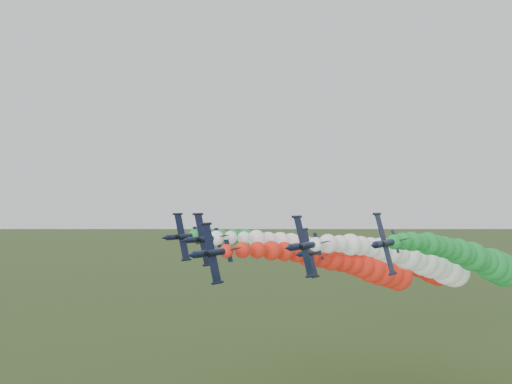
# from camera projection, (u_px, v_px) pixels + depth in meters

# --- Properties ---
(jet_lead) EXTENTS (11.31, 76.82, 19.43)m
(jet_lead) POSITION_uv_depth(u_px,v_px,m) (364.00, 267.00, 117.35)
(jet_lead) COLOR #111835
(jet_lead) RESTS_ON ground
(jet_inner_left) EXTENTS (11.54, 77.06, 19.67)m
(jet_inner_left) POSITION_uv_depth(u_px,v_px,m) (344.00, 256.00, 129.48)
(jet_inner_left) COLOR #111835
(jet_inner_left) RESTS_ON ground
(jet_inner_right) EXTENTS (11.50, 76.91, 19.52)m
(jet_inner_right) POSITION_uv_depth(u_px,v_px,m) (426.00, 262.00, 116.67)
(jet_inner_right) COLOR #111835
(jet_inner_right) RESTS_ON ground
(jet_outer_left) EXTENTS (11.07, 76.57, 19.18)m
(jet_outer_left) POSITION_uv_depth(u_px,v_px,m) (316.00, 252.00, 138.27)
(jet_outer_left) COLOR #111835
(jet_outer_left) RESTS_ON ground
(jet_outer_right) EXTENTS (11.78, 77.20, 19.80)m
(jet_outer_right) POSITION_uv_depth(u_px,v_px,m) (482.00, 262.00, 116.86)
(jet_outer_right) COLOR #111835
(jet_outer_right) RESTS_ON ground
(jet_trail) EXTENTS (11.38, 76.89, 19.50)m
(jet_trail) POSITION_uv_depth(u_px,v_px,m) (412.00, 265.00, 135.47)
(jet_trail) COLOR #111835
(jet_trail) RESTS_ON ground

